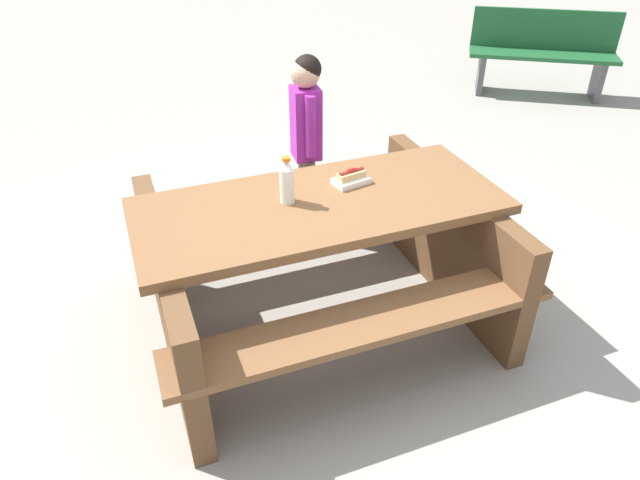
{
  "coord_description": "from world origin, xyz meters",
  "views": [
    {
      "loc": [
        -0.08,
        -2.44,
        2.13
      ],
      "look_at": [
        0.0,
        0.0,
        0.52
      ],
      "focal_mm": 32.39,
      "sensor_mm": 36.0,
      "label": 1
    }
  ],
  "objects_px": {
    "soda_bottle": "(287,181)",
    "park_bench_near": "(542,51)",
    "picnic_table": "(320,253)",
    "hotdog_tray": "(351,178)",
    "child_in_coat": "(306,124)"
  },
  "relations": [
    {
      "from": "picnic_table",
      "to": "soda_bottle",
      "type": "height_order",
      "value": "soda_bottle"
    },
    {
      "from": "soda_bottle",
      "to": "park_bench_near",
      "type": "xyz_separation_m",
      "value": [
        2.64,
        3.67,
        -0.41
      ]
    },
    {
      "from": "soda_bottle",
      "to": "hotdog_tray",
      "type": "distance_m",
      "value": 0.37
    },
    {
      "from": "picnic_table",
      "to": "hotdog_tray",
      "type": "distance_m",
      "value": 0.42
    },
    {
      "from": "soda_bottle",
      "to": "park_bench_near",
      "type": "distance_m",
      "value": 4.54
    },
    {
      "from": "hotdog_tray",
      "to": "picnic_table",
      "type": "bearing_deg",
      "value": -132.55
    },
    {
      "from": "picnic_table",
      "to": "park_bench_near",
      "type": "xyz_separation_m",
      "value": [
        2.48,
        3.67,
        0.0
      ]
    },
    {
      "from": "picnic_table",
      "to": "hotdog_tray",
      "type": "xyz_separation_m",
      "value": [
        0.16,
        0.18,
        0.34
      ]
    },
    {
      "from": "child_in_coat",
      "to": "park_bench_near",
      "type": "relative_size",
      "value": 0.77
    },
    {
      "from": "soda_bottle",
      "to": "hotdog_tray",
      "type": "relative_size",
      "value": 1.12
    },
    {
      "from": "picnic_table",
      "to": "park_bench_near",
      "type": "height_order",
      "value": "park_bench_near"
    },
    {
      "from": "child_in_coat",
      "to": "hotdog_tray",
      "type": "bearing_deg",
      "value": -74.48
    },
    {
      "from": "hotdog_tray",
      "to": "child_in_coat",
      "type": "relative_size",
      "value": 0.18
    },
    {
      "from": "soda_bottle",
      "to": "park_bench_near",
      "type": "height_order",
      "value": "soda_bottle"
    },
    {
      "from": "child_in_coat",
      "to": "park_bench_near",
      "type": "height_order",
      "value": "child_in_coat"
    }
  ]
}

